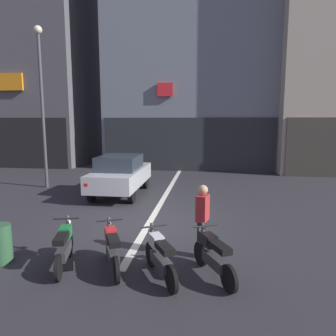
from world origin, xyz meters
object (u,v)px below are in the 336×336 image
person_by_motorcycles (202,221)px  motorcycle_black_row_right_mid (213,255)px  trash_bin (1,244)px  street_lamp (42,92)px  motorcycle_green_row_leftmost (64,246)px  car_silver_crossing_near (121,174)px  motorcycle_white_row_centre (160,256)px  motorcycle_red_row_left_mid (112,248)px

person_by_motorcycles → motorcycle_black_row_right_mid: bearing=-75.2°
motorcycle_black_row_right_mid → trash_bin: size_ratio=1.77×
street_lamp → person_by_motorcycles: size_ratio=4.24×
motorcycle_green_row_leftmost → motorcycle_black_row_right_mid: (3.11, -0.06, 0.00)m
car_silver_crossing_near → motorcycle_black_row_right_mid: bearing=-60.4°
car_silver_crossing_near → motorcycle_white_row_centre: size_ratio=2.75×
motorcycle_red_row_left_mid → person_by_motorcycles: (1.83, 0.83, 0.40)m
car_silver_crossing_near → street_lamp: bearing=165.4°
motorcycle_white_row_centre → motorcycle_black_row_right_mid: same height
car_silver_crossing_near → motorcycle_white_row_centre: 7.24m
car_silver_crossing_near → motorcycle_white_row_centre: bearing=-68.2°
person_by_motorcycles → street_lamp: bearing=137.7°
street_lamp → trash_bin: bearing=-68.4°
trash_bin → street_lamp: bearing=111.6°
motorcycle_red_row_left_mid → motorcycle_white_row_centre: 1.06m
motorcycle_white_row_centre → trash_bin: size_ratio=1.76×
motorcycle_green_row_leftmost → person_by_motorcycles: 3.02m
car_silver_crossing_near → person_by_motorcycles: (3.49, -5.63, -0.03)m
street_lamp → motorcycle_green_row_leftmost: (4.40, -7.47, -3.83)m
street_lamp → motorcycle_white_row_centre: size_ratio=4.74×
motorcycle_green_row_leftmost → person_by_motorcycles: bearing=16.6°
motorcycle_white_row_centre → person_by_motorcycles: bearing=53.3°
car_silver_crossing_near → motorcycle_red_row_left_mid: size_ratio=2.65×
person_by_motorcycles → trash_bin: (-4.32, -0.84, -0.43)m
car_silver_crossing_near → trash_bin: bearing=-97.4°
car_silver_crossing_near → street_lamp: street_lamp is taller
motorcycle_green_row_leftmost → car_silver_crossing_near: bearing=95.4°
motorcycle_black_row_right_mid → person_by_motorcycles: 1.03m
motorcycle_green_row_leftmost → trash_bin: motorcycle_green_row_leftmost is taller
street_lamp → person_by_motorcycles: bearing=-42.3°
motorcycle_black_row_right_mid → person_by_motorcycles: bearing=104.8°
motorcycle_red_row_left_mid → person_by_motorcycles: size_ratio=0.93×
street_lamp → trash_bin: size_ratio=8.32×
motorcycle_red_row_left_mid → motorcycle_green_row_leftmost: bearing=-178.7°
person_by_motorcycles → trash_bin: person_by_motorcycles is taller
motorcycle_green_row_leftmost → motorcycle_red_row_left_mid: bearing=1.3°
motorcycle_black_row_right_mid → trash_bin: (-4.56, 0.08, -0.03)m
motorcycle_white_row_centre → person_by_motorcycles: size_ratio=0.89×
motorcycle_white_row_centre → person_by_motorcycles: person_by_motorcycles is taller
car_silver_crossing_near → motorcycle_green_row_leftmost: size_ratio=2.51×
motorcycle_red_row_left_mid → trash_bin: size_ratio=1.82×
motorcycle_white_row_centre → motorcycle_black_row_right_mid: size_ratio=0.99×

